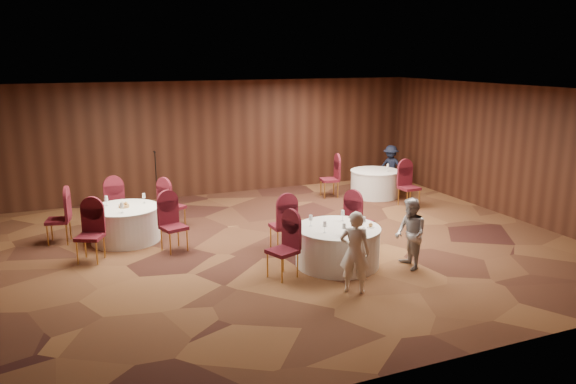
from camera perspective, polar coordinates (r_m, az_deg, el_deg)
name	(u,v)px	position (r m, az deg, el deg)	size (l,w,h in m)	color
ground	(283,246)	(11.75, -0.52, -5.52)	(12.00, 12.00, 0.00)	black
room_shell	(283,153)	(11.26, -0.55, 3.96)	(12.00, 12.00, 12.00)	silver
table_main	(338,246)	(10.67, 5.06, -5.46)	(1.61, 1.61, 0.74)	silver
table_left	(125,224)	(12.47, -16.21, -3.12)	(1.47, 1.47, 0.74)	silver
table_right	(375,183)	(15.95, 8.80, 0.89)	(1.36, 1.36, 0.74)	silver
chairs_main	(310,232)	(11.06, 2.21, -4.05)	(2.83, 2.00, 1.00)	#3B0B14
chairs_left	(122,218)	(12.46, -16.48, -2.56)	(3.11, 2.87, 1.00)	#3B0B14
chairs_right	(368,183)	(15.33, 8.14, 0.88)	(2.05, 2.27, 1.00)	#3B0B14
tabletop_main	(347,222)	(10.52, 6.02, -3.08)	(1.12, 1.03, 0.22)	silver
tabletop_left	(124,204)	(12.36, -16.32, -1.13)	(0.85, 0.77, 0.22)	silver
tabletop_right	(388,166)	(15.76, 10.11, 2.63)	(0.08, 0.08, 0.22)	silver
mic_stand	(157,193)	(14.79, -13.16, -0.08)	(0.24, 0.24, 1.52)	black
woman_a	(355,252)	(9.40, 6.80, -6.08)	(0.51, 0.34, 1.41)	white
woman_b	(410,234)	(10.62, 12.33, -4.18)	(0.65, 0.51, 1.34)	#A7A7AC
man_c	(391,167)	(16.99, 10.38, 2.53)	(0.83, 0.48, 1.28)	black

